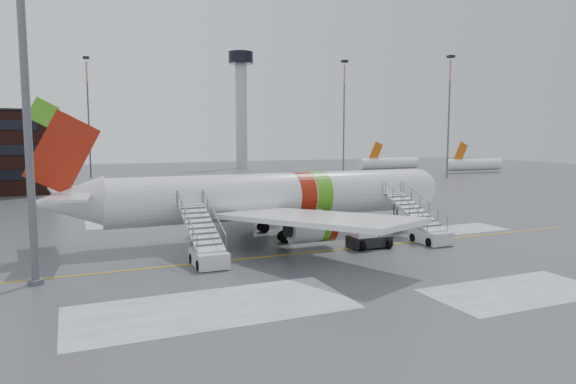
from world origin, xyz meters
name	(u,v)px	position (x,y,z in m)	size (l,w,h in m)	color
ground	(257,254)	(0.00, 0.00, 0.00)	(260.00, 260.00, 0.00)	#494C4F
airliner	(268,197)	(2.93, 5.45, 3.42)	(35.03, 32.97, 11.18)	white
airstair_fwd	(425,228)	(13.92, -1.09, 1.06)	(2.05, 7.70, 3.48)	silver
airstair_aft	(206,248)	(-4.05, -1.09, 1.06)	(2.05, 7.70, 3.48)	silver
pushback_tug	(367,237)	(8.40, -1.26, 0.81)	(3.22, 2.44, 1.82)	black
light_mast_near	(24,66)	(-14.26, -2.00, 12.29)	(1.20, 1.20, 23.64)	#595B60
control_tower	(241,96)	(30.00, 95.00, 18.75)	(6.40, 6.40, 30.00)	#B2B5BA
light_mast_far_ne	(344,110)	(42.00, 62.00, 13.84)	(1.20, 1.20, 24.25)	#595B60
light_mast_far_n	(88,109)	(-8.00, 78.00, 13.84)	(1.20, 1.20, 24.25)	#595B60
light_mast_far_e	(449,109)	(58.00, 48.00, 13.84)	(1.20, 1.20, 24.25)	#595B60
distant_aircraft	(416,172)	(62.50, 64.00, 0.00)	(35.00, 18.00, 8.00)	#D8590C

